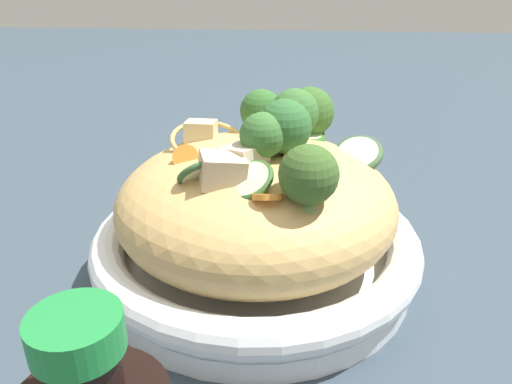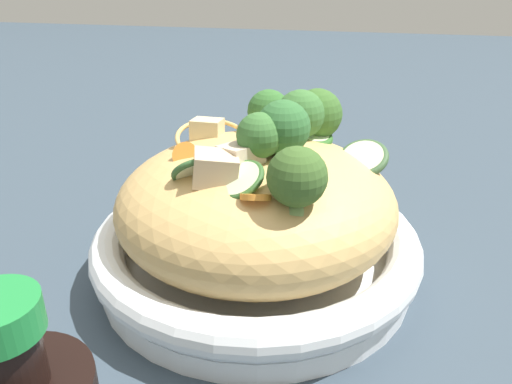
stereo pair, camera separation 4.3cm
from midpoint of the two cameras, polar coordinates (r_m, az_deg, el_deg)
The scene contains 7 objects.
ground_plane at distance 0.47m, azimuth -2.65°, elevation -8.92°, with size 3.00×3.00×0.00m, color #33414D.
serving_bowl at distance 0.46m, azimuth -2.71°, elevation -6.36°, with size 0.28×0.28×0.05m.
noodle_heap at distance 0.43m, azimuth -2.86°, elevation -1.25°, with size 0.24×0.24×0.11m.
broccoli_florets at distance 0.42m, azimuth 0.85°, elevation 7.17°, with size 0.19×0.10×0.06m.
carrot_coins at distance 0.39m, azimuth -2.97°, elevation 3.04°, with size 0.09×0.11×0.03m.
zucchini_slices at distance 0.42m, azimuth 1.86°, elevation 4.18°, with size 0.17×0.17×0.04m.
chicken_chunks at distance 0.40m, azimuth -6.93°, elevation 4.05°, with size 0.12×0.08×0.03m.
Camera 1 is at (0.39, 0.03, 0.26)m, focal length 35.98 mm.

